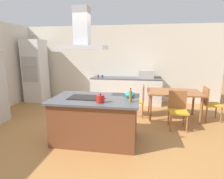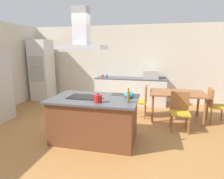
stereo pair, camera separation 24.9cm
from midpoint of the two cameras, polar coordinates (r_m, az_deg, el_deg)
The scene contains 17 objects.
ground at distance 5.40m, azimuth -2.32°, elevation -7.91°, with size 16.00×16.00×0.00m, color #AD753D.
wall_back at distance 6.82m, azimuth 0.56°, elevation 7.88°, with size 7.20×0.10×2.70m, color beige.
kitchen_island at distance 3.88m, azimuth -6.87°, elevation -9.02°, with size 1.75×1.09×0.90m.
cooktop at distance 3.81m, azimuth -10.38°, elevation -2.37°, with size 0.60×0.44×0.01m, color black.
tea_kettle at distance 3.39m, azimuth -5.69°, elevation -2.86°, with size 0.20×0.15×0.17m.
olive_oil_bottle at distance 3.40m, azimuth 3.64°, elevation -2.13°, with size 0.06×0.06×0.26m.
mixing_bowl at distance 3.76m, azimuth 3.66°, elevation -1.56°, with size 0.21×0.21×0.12m, color teal.
back_counter at distance 6.54m, azimuth 3.20°, elevation -0.29°, with size 2.42×0.62×0.90m.
countertop_microwave at distance 6.40m, azimuth 9.43°, elevation 4.67°, with size 0.50×0.38×0.28m, color #B2AFAA.
coffee_mug_red at distance 6.56m, azimuth -5.41°, elevation 4.10°, with size 0.08×0.08×0.09m, color red.
coffee_mug_blue at distance 6.52m, azimuth -4.13°, elevation 4.08°, with size 0.08×0.08×0.09m, color #2D56B2.
wall_oven_stack at distance 7.31m, azimuth -23.41°, elevation 5.22°, with size 0.70×0.66×2.20m.
dining_table at distance 5.25m, azimuth 17.16°, elevation -1.46°, with size 1.40×0.90×0.75m.
chair_at_right_end at distance 5.49m, azimuth 26.57°, elevation -3.34°, with size 0.42×0.42×0.89m.
chair_facing_island at distance 4.65m, azimuth 18.11°, elevation -5.24°, with size 0.42×0.42×0.89m.
chair_at_left_end at distance 5.24m, azimuth 7.08°, elevation -2.82°, with size 0.42×0.42×0.89m.
range_hood at distance 3.71m, azimuth -11.10°, elevation 15.84°, with size 0.90×0.55×0.78m.
Camera 1 is at (0.91, -3.50, 1.84)m, focal length 29.74 mm.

